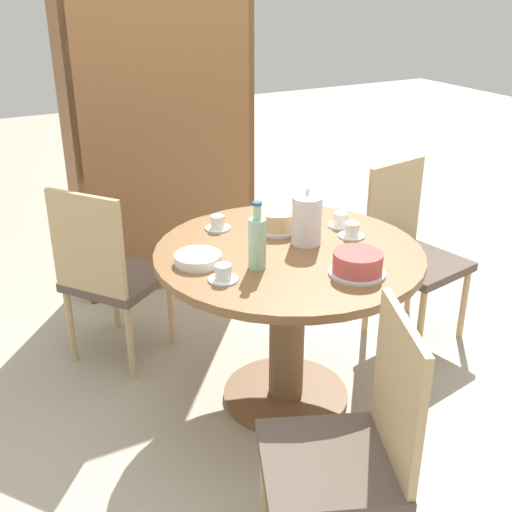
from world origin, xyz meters
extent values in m
plane|color=#B2A893|center=(0.00, 0.00, 0.00)|extent=(14.00, 14.00, 0.00)
cylinder|color=brown|center=(0.00, 0.00, 0.01)|extent=(0.58, 0.58, 0.03)
cylinder|color=brown|center=(0.00, 0.00, 0.37)|extent=(0.16, 0.16, 0.68)
cylinder|color=brown|center=(0.00, 0.00, 0.73)|extent=(1.13, 1.13, 0.04)
cylinder|color=tan|center=(-0.29, 0.70, 0.20)|extent=(0.03, 0.03, 0.40)
cylinder|color=tan|center=(-0.50, 0.99, 0.20)|extent=(0.03, 0.03, 0.40)
cylinder|color=tan|center=(-0.58, 0.48, 0.20)|extent=(0.03, 0.03, 0.40)
cylinder|color=tan|center=(-0.79, 0.77, 0.20)|extent=(0.03, 0.03, 0.40)
cube|color=brown|center=(-0.54, 0.73, 0.42)|extent=(0.59, 0.59, 0.04)
cube|color=tan|center=(-0.70, 0.62, 0.68)|extent=(0.26, 0.34, 0.48)
cylinder|color=tan|center=(-0.45, -0.61, 0.20)|extent=(0.03, 0.03, 0.40)
cylinder|color=tan|center=(-0.11, -0.74, 0.20)|extent=(0.03, 0.03, 0.40)
cube|color=brown|center=(-0.35, -0.84, 0.42)|extent=(0.55, 0.55, 0.04)
cube|color=tan|center=(-0.17, -0.92, 0.68)|extent=(0.18, 0.38, 0.48)
cylinder|color=tan|center=(0.75, -0.05, 0.20)|extent=(0.03, 0.03, 0.40)
cylinder|color=tan|center=(1.11, 0.02, 0.20)|extent=(0.03, 0.03, 0.40)
cylinder|color=tan|center=(0.69, 0.31, 0.20)|extent=(0.03, 0.03, 0.40)
cylinder|color=tan|center=(1.04, 0.37, 0.20)|extent=(0.03, 0.03, 0.40)
cube|color=brown|center=(0.90, 0.16, 0.42)|extent=(0.49, 0.49, 0.04)
cube|color=tan|center=(0.86, 0.36, 0.68)|extent=(0.40, 0.10, 0.48)
cube|color=brown|center=(0.52, 1.45, 0.92)|extent=(0.04, 0.28, 1.84)
cube|color=brown|center=(-0.54, 1.45, 0.92)|extent=(0.04, 0.28, 1.84)
cube|color=brown|center=(-0.01, 1.32, 0.92)|extent=(1.09, 0.02, 1.84)
cube|color=brown|center=(-0.01, 1.45, 0.02)|extent=(1.02, 0.27, 0.04)
cube|color=brown|center=(-0.01, 1.45, 0.37)|extent=(1.02, 0.27, 0.04)
cube|color=brown|center=(-0.01, 1.45, 0.74)|extent=(1.02, 0.27, 0.04)
cube|color=brown|center=(-0.01, 1.45, 1.10)|extent=(1.02, 0.27, 0.04)
cube|color=brown|center=(-0.01, 1.45, 1.47)|extent=(1.02, 0.27, 0.04)
cube|color=gold|center=(0.30, 1.44, 0.17)|extent=(0.41, 0.21, 0.26)
cube|color=gold|center=(-0.31, 1.44, 0.16)|extent=(0.41, 0.21, 0.25)
cube|color=#28703D|center=(0.30, 1.44, 0.51)|extent=(0.39, 0.21, 0.25)
cube|color=orange|center=(-0.32, 1.44, 0.53)|extent=(0.39, 0.21, 0.28)
cube|color=#703384|center=(0.28, 1.44, 0.91)|extent=(0.43, 0.21, 0.30)
cube|color=#B72D28|center=(-0.30, 1.44, 0.89)|extent=(0.43, 0.21, 0.26)
cube|color=beige|center=(0.27, 1.44, 1.25)|extent=(0.47, 0.21, 0.26)
cube|color=#B72D28|center=(-0.29, 1.44, 1.27)|extent=(0.47, 0.21, 0.28)
cube|color=#234793|center=(0.30, 1.44, 1.63)|extent=(0.41, 0.21, 0.27)
cube|color=#703384|center=(-0.32, 1.44, 1.63)|extent=(0.41, 0.21, 0.27)
cylinder|color=silver|center=(0.10, 0.03, 0.85)|extent=(0.13, 0.13, 0.21)
cone|color=silver|center=(0.10, 0.03, 0.97)|extent=(0.12, 0.12, 0.02)
sphere|color=silver|center=(0.10, 0.03, 0.99)|extent=(0.02, 0.02, 0.02)
cylinder|color=#99C6A3|center=(-0.20, -0.09, 0.85)|extent=(0.07, 0.07, 0.20)
cylinder|color=#99C6A3|center=(-0.20, -0.09, 0.98)|extent=(0.03, 0.03, 0.06)
cylinder|color=#2D5184|center=(-0.20, -0.09, 1.02)|extent=(0.04, 0.04, 0.01)
cylinder|color=silver|center=(0.08, 0.23, 0.75)|extent=(0.25, 0.25, 0.01)
cylinder|color=#DBB784|center=(0.08, 0.23, 0.80)|extent=(0.22, 0.22, 0.08)
cylinder|color=silver|center=(0.11, -0.33, 0.75)|extent=(0.22, 0.22, 0.01)
cylinder|color=#C65651|center=(0.11, -0.33, 0.80)|extent=(0.19, 0.19, 0.08)
cylinder|color=silver|center=(0.32, -0.01, 0.75)|extent=(0.12, 0.12, 0.01)
cylinder|color=white|center=(0.32, -0.01, 0.78)|extent=(0.06, 0.06, 0.06)
cylinder|color=silver|center=(0.35, 0.12, 0.75)|extent=(0.12, 0.12, 0.01)
cylinder|color=white|center=(0.35, 0.12, 0.78)|extent=(0.06, 0.06, 0.06)
cylinder|color=silver|center=(-0.16, 0.35, 0.75)|extent=(0.12, 0.12, 0.01)
cylinder|color=white|center=(-0.16, 0.35, 0.78)|extent=(0.06, 0.06, 0.06)
cylinder|color=silver|center=(-0.37, -0.13, 0.75)|extent=(0.12, 0.12, 0.01)
cylinder|color=white|center=(-0.37, -0.13, 0.78)|extent=(0.06, 0.06, 0.06)
cylinder|color=white|center=(-0.39, 0.06, 0.75)|extent=(0.19, 0.19, 0.01)
cylinder|color=white|center=(-0.39, 0.06, 0.76)|extent=(0.19, 0.19, 0.01)
cylinder|color=white|center=(-0.39, 0.06, 0.77)|extent=(0.19, 0.19, 0.01)
cylinder|color=white|center=(-0.39, 0.06, 0.78)|extent=(0.19, 0.19, 0.01)
camera|label=1|loc=(-1.28, -2.10, 1.83)|focal=45.00mm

